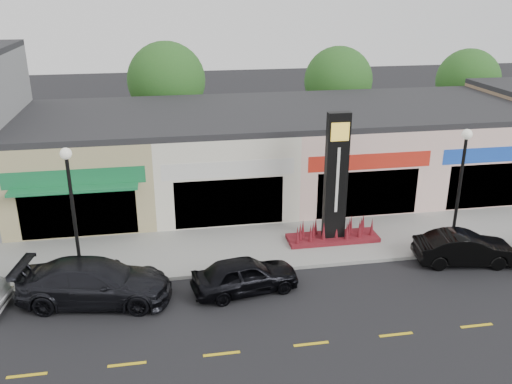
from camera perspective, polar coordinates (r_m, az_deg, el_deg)
The scene contains 16 objects.
ground at distance 21.21m, azimuth 3.64°, elevation -10.92°, with size 120.00×120.00×0.00m, color black.
sidewalk at distance 24.88m, azimuth 1.31°, elevation -5.59°, with size 52.00×4.30×0.15m, color gray.
curb at distance 22.93m, azimuth 2.42°, elevation -8.05°, with size 52.00×0.20×0.15m, color gray.
shop_beige at distance 30.52m, azimuth -17.25°, elevation 3.23°, with size 7.00×10.85×4.80m.
shop_cream at distance 30.39m, azimuth -4.05°, elevation 4.06°, with size 7.00×10.01×4.80m.
shop_pink_w at distance 31.84m, azimuth 8.61°, elevation 4.66°, with size 7.00×10.01×4.80m.
shop_pink_e at distance 34.66m, azimuth 19.71°, elevation 4.99°, with size 7.00×10.01×4.80m.
tree_rear_west at distance 37.46m, azimuth -9.40°, elevation 11.47°, with size 5.20×5.20×7.83m.
tree_rear_mid at distance 39.52m, azimuth 8.65°, elevation 11.50°, with size 4.80×4.80×7.29m.
tree_rear_east at distance 43.74m, azimuth 21.40°, elevation 10.88°, with size 4.60×4.60×6.94m.
lamp_west_near at distance 21.71m, azimuth -18.79°, elevation -1.02°, with size 0.44×0.44×5.47m.
lamp_east_near at distance 24.75m, azimuth 20.75°, elevation 1.39°, with size 0.44×0.44×5.47m.
pylon_sign at distance 24.58m, azimuth 8.30°, elevation -0.55°, with size 4.20×1.30×6.00m.
car_dark_sedan at distance 21.33m, azimuth -16.59°, elevation -9.07°, with size 5.66×2.30×1.64m, color black.
car_black_sedan at distance 21.16m, azimuth -1.15°, elevation -8.73°, with size 4.14×1.66×1.41m, color black.
car_black_conv at distance 24.83m, azimuth 21.14°, elevation -5.56°, with size 4.22×1.47×1.39m, color black.
Camera 1 is at (-4.42, -17.49, 11.15)m, focal length 38.00 mm.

